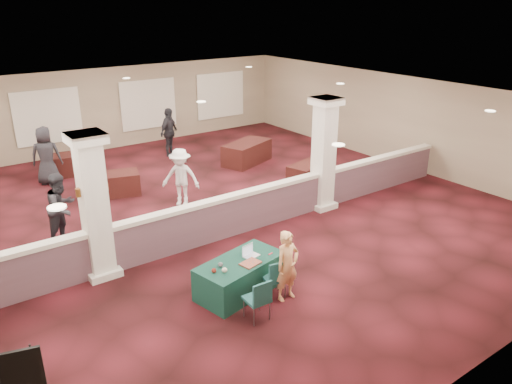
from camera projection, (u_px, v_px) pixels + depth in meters
ground at (206, 214)px, 14.03m from camera, size 16.00×16.00×0.00m
wall_back at (101, 110)px, 19.50m from camera, size 16.00×0.04×3.20m
wall_front at (475, 293)px, 7.40m from camera, size 16.00×0.04×3.20m
wall_right at (398, 121)px, 17.81m from camera, size 0.04×16.00×3.20m
ceiling at (201, 101)px, 12.87m from camera, size 16.00×16.00×0.02m
partition_wall at (235, 213)px, 12.69m from camera, size 15.60×0.28×1.10m
column_left at (94, 206)px, 10.40m from camera, size 0.72×0.72×3.20m
column_right at (324, 153)px, 13.94m from camera, size 0.72×0.72×3.20m
sconce_left at (79, 193)px, 10.12m from camera, size 0.12×0.12×0.18m
sconce_right at (105, 187)px, 10.42m from camera, size 0.12×0.12×0.18m
near_table at (240, 276)px, 10.24m from camera, size 2.00×1.29×0.71m
conf_chair_main at (276, 276)px, 9.96m from camera, size 0.50×0.50×0.85m
conf_chair_side at (259, 297)px, 9.25m from camera, size 0.45×0.45×0.86m
woman at (287, 266)px, 9.87m from camera, size 0.54×0.37×1.48m
far_table_front_center at (111, 184)px, 15.31m from camera, size 1.86×1.28×0.68m
far_table_front_right at (310, 173)px, 16.40m from camera, size 1.75×1.17×0.65m
far_table_back_center at (71, 164)px, 17.14m from camera, size 1.87×1.17×0.71m
far_table_back_right at (247, 153)px, 18.29m from camera, size 2.14×1.58×0.78m
attendee_a at (62, 208)px, 12.18m from camera, size 0.98×0.89×1.80m
attendee_b at (181, 177)px, 14.41m from camera, size 1.13×1.12×1.70m
attendee_c at (169, 132)px, 18.94m from camera, size 1.19×1.03×1.85m
attendee_d at (46, 156)px, 16.04m from camera, size 1.07×0.84×1.91m
laptop_base at (252, 256)px, 10.28m from camera, size 0.36×0.29×0.02m
laptop_screen at (248, 249)px, 10.31m from camera, size 0.32×0.08×0.21m
screen_glow at (248, 250)px, 10.31m from camera, size 0.29×0.07×0.18m
knitting at (250, 263)px, 9.99m from camera, size 0.44×0.37×0.03m
yarn_cream at (225, 270)px, 9.66m from camera, size 0.11×0.11×0.11m
yarn_red at (214, 271)px, 9.65m from camera, size 0.10×0.10×0.10m
yarn_grey at (220, 265)px, 9.86m from camera, size 0.10×0.10×0.10m
scissors at (270, 254)px, 10.38m from camera, size 0.12×0.05×0.01m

